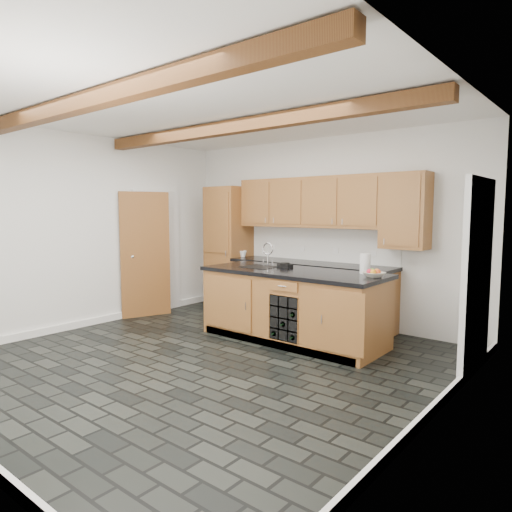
{
  "coord_description": "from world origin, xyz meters",
  "views": [
    {
      "loc": [
        3.65,
        -3.56,
        1.71
      ],
      "look_at": [
        0.09,
        0.8,
        1.14
      ],
      "focal_mm": 32.0,
      "sensor_mm": 36.0,
      "label": 1
    }
  ],
  "objects_px": {
    "paper_towel": "(365,264)",
    "fruit_bowl": "(374,275)",
    "island": "(292,306)",
    "kitchen_scale": "(285,265)"
  },
  "relations": [
    {
      "from": "paper_towel",
      "to": "fruit_bowl",
      "type": "bearing_deg",
      "value": -44.16
    },
    {
      "from": "island",
      "to": "paper_towel",
      "type": "distance_m",
      "value": 1.09
    },
    {
      "from": "paper_towel",
      "to": "kitchen_scale",
      "type": "bearing_deg",
      "value": -173.54
    },
    {
      "from": "kitchen_scale",
      "to": "fruit_bowl",
      "type": "height_order",
      "value": "kitchen_scale"
    },
    {
      "from": "kitchen_scale",
      "to": "fruit_bowl",
      "type": "bearing_deg",
      "value": 5.32
    },
    {
      "from": "island",
      "to": "fruit_bowl",
      "type": "xyz_separation_m",
      "value": [
        1.07,
        0.11,
        0.49
      ]
    },
    {
      "from": "island",
      "to": "fruit_bowl",
      "type": "relative_size",
      "value": 10.31
    },
    {
      "from": "island",
      "to": "kitchen_scale",
      "type": "xyz_separation_m",
      "value": [
        -0.26,
        0.19,
        0.5
      ]
    },
    {
      "from": "fruit_bowl",
      "to": "kitchen_scale",
      "type": "bearing_deg",
      "value": 176.68
    },
    {
      "from": "island",
      "to": "kitchen_scale",
      "type": "distance_m",
      "value": 0.59
    }
  ]
}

